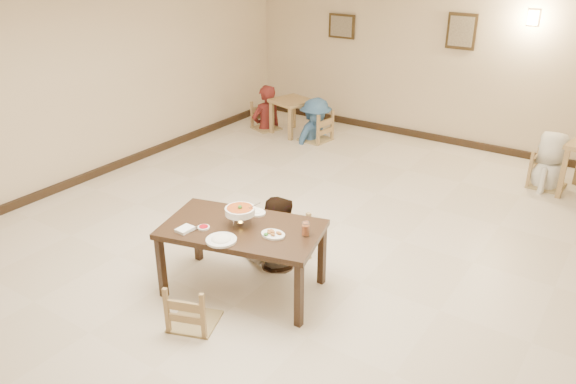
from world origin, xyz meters
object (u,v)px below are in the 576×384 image
Objects in this scene: bg_chair_lr at (316,112)px; bg_chair_rl at (553,154)px; chair_near at (192,283)px; chair_far at (281,215)px; drink_glass at (306,229)px; bg_diner_b at (316,98)px; main_table at (242,234)px; bg_diner_a at (266,85)px; bg_chair_ll at (266,104)px; bg_table_left at (292,106)px; main_diner at (275,197)px; curry_warmer at (240,211)px; bg_diner_c at (557,132)px.

bg_chair_lr is 1.00× the size of bg_chair_rl.
chair_far is at bearing -109.67° from chair_near.
bg_diner_b is at bearing 120.24° from drink_glass.
main_table is at bearing -66.18° from chair_far.
main_table is 5.52m from bg_diner_a.
bg_chair_ll is at bearing -157.53° from bg_diner_a.
bg_chair_rl is at bearing -131.80° from chair_near.
bg_table_left is at bearing 92.69° from bg_chair_rl.
chair_near is at bearing -65.65° from bg_table_left.
bg_table_left is 4.60m from bg_chair_rl.
main_diner is 4.73× the size of curry_warmer.
bg_table_left is 0.58m from bg_chair_lr.
bg_diner_c reaches higher than main_table.
bg_diner_c is (1.48, 4.50, 0.04)m from drink_glass.
bg_diner_c is at bearing -82.64° from bg_diner_b.
main_table is 1.64× the size of chair_far.
main_diner reaches higher than bg_chair_ll.
drink_glass is at bearing 126.75° from main_diner.
bg_diner_c is at bearing 91.72° from bg_chair_rl.
bg_diner_a is (-5.17, -0.12, 0.34)m from bg_chair_rl.
main_table is 0.68m from main_diner.
bg_diner_b is (0.00, 0.00, 0.26)m from bg_chair_lr.
bg_diner_b is (-1.84, 3.90, -0.02)m from main_diner.
main_diner reaches higher than main_table.
drink_glass is (0.63, 0.22, 0.15)m from main_table.
bg_chair_ll is 0.63× the size of bg_diner_b.
bg_chair_lr is at bearing 120.24° from drink_glass.
chair_near is 6.42× the size of drink_glass.
chair_far is at bearing 79.41° from main_table.
bg_diner_c is at bearing 99.46° from bg_chair_lr.
bg_diner_a is at bearing -175.31° from bg_table_left.
main_diner is 4.66m from bg_table_left.
bg_chair_lr is at bearing -71.03° from bg_chair_ll.
bg_chair_lr is at bearing 112.33° from curry_warmer.
chair_near is at bearing -155.46° from bg_diner_b.
main_diner is at bearing -58.68° from bg_table_left.
chair_far is 4.85m from bg_diner_a.
chair_far is 0.85m from curry_warmer.
bg_diner_b is (-4.02, -0.15, 0.26)m from bg_chair_rl.
bg_chair_ll is 0.57× the size of bg_diner_a.
chair_far reaches higher than bg_table_left.
bg_chair_lr is at bearing 97.84° from main_table.
bg_diner_b is at bearing -71.03° from bg_chair_ll.
chair_near is 2.73× the size of curry_warmer.
drink_glass is 4.75m from bg_chair_rl.
drink_glass is 0.09× the size of bg_diner_b.
main_table is at bearing -152.17° from bg_diner_b.
chair_far is at bearing 91.67° from curry_warmer.
main_diner is at bearing 146.84° from drink_glass.
main_table is 5.17m from bg_chair_rl.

